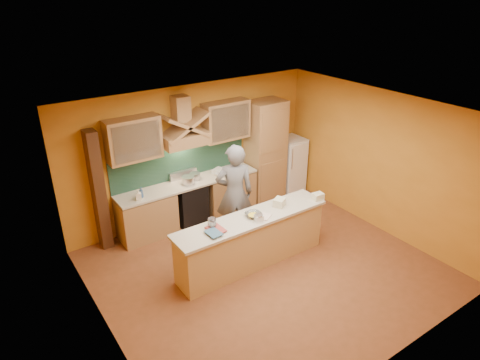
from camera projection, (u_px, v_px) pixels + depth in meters
floor at (266, 269)px, 7.52m from camera, size 5.50×5.00×0.01m
ceiling at (271, 115)px, 6.33m from camera, size 5.50×5.00×0.01m
wall_back at (193, 152)px, 8.79m from camera, size 5.50×0.02×2.80m
wall_front at (398, 279)px, 5.07m from camera, size 5.50×0.02×2.80m
wall_left at (100, 255)px, 5.51m from camera, size 0.02×5.00×2.80m
wall_right at (379, 161)px, 8.35m from camera, size 0.02×5.00×2.80m
base_cabinet_left at (147, 217)px, 8.34m from camera, size 1.10×0.60×0.86m
base_cabinet_right at (228, 192)px, 9.31m from camera, size 1.10×0.60×0.86m
counter_top at (189, 183)px, 8.63m from camera, size 3.00×0.62×0.04m
stove at (190, 203)px, 8.82m from camera, size 0.60×0.58×0.90m
backsplash at (181, 162)px, 8.69m from camera, size 3.00×0.03×0.70m
range_hood at (185, 139)px, 8.27m from camera, size 0.92×0.50×0.24m
hood_chimney at (181, 109)px, 8.10m from camera, size 0.30×0.30×0.50m
upper_cabinet_left at (133, 139)px, 7.74m from camera, size 1.00×0.35×0.80m
upper_cabinet_right at (226, 120)px, 8.77m from camera, size 1.00×0.35×0.80m
pantry_column at (265, 151)px, 9.52m from camera, size 0.80×0.60×2.30m
fridge at (290, 164)px, 10.12m from camera, size 0.58×0.60×1.30m
trim_column_left at (98, 191)px, 7.73m from camera, size 0.20×0.30×2.30m
island_body at (252, 242)px, 7.51m from camera, size 2.80×0.55×0.88m
island_top at (252, 218)px, 7.31m from camera, size 2.90×0.62×0.05m
person at (234, 194)px, 8.01m from camera, size 0.84×0.72×1.96m
pot_large at (188, 181)px, 8.52m from camera, size 0.29×0.29×0.16m
pot_small at (195, 177)px, 8.70m from camera, size 0.27×0.27×0.13m
soap_bottle_a at (138, 195)px, 7.87m from camera, size 0.13×0.13×0.21m
soap_bottle_b at (141, 192)px, 7.96m from camera, size 0.11×0.11×0.21m
bowl_back at (221, 174)px, 8.87m from camera, size 0.31×0.31×0.07m
dish_rack at (219, 171)px, 9.00m from camera, size 0.30×0.28×0.09m
book_lower at (210, 232)px, 6.83m from camera, size 0.25×0.33×0.03m
book_upper at (208, 235)px, 6.72m from camera, size 0.22×0.29×0.02m
jar_large at (212, 223)px, 6.96m from camera, size 0.19×0.19×0.16m
jar_small at (212, 224)px, 6.94m from camera, size 0.14×0.14×0.14m
kitchen_scale at (259, 218)px, 7.16m from camera, size 0.15×0.15×0.11m
mixing_bowl at (253, 215)px, 7.30m from camera, size 0.29×0.29×0.07m
cloth at (265, 216)px, 7.30m from camera, size 0.29×0.27×0.02m
grocery_bag_a at (279, 202)px, 7.63m from camera, size 0.27×0.26×0.14m
grocery_bag_b at (318, 196)px, 7.86m from camera, size 0.21×0.17×0.12m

